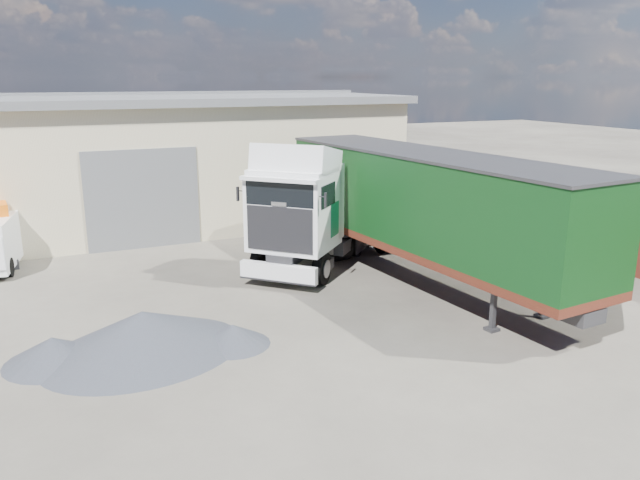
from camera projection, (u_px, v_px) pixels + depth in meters
name	position (u px, v px, depth m)	size (l,w,h in m)	color
ground	(301.00, 340.00, 14.83)	(120.00, 120.00, 0.00)	#282620
warehouse	(20.00, 161.00, 25.89)	(30.60, 12.60, 5.42)	#BEB692
brick_boundary_wall	(513.00, 204.00, 24.37)	(0.35, 26.00, 2.50)	maroon
tractor_unit	(304.00, 217.00, 19.73)	(6.00, 6.00, 4.19)	black
box_trailer	(424.00, 204.00, 18.41)	(3.65, 12.08, 3.95)	#2D2D30
gravel_heap	(139.00, 334.00, 14.04)	(6.28, 5.80, 0.97)	#1F232A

